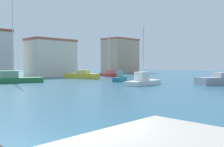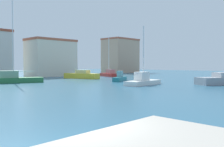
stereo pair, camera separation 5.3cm
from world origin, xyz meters
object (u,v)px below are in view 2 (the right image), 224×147
at_px(sailboat_green_distant_east, 12,79).
at_px(motorboat_yellow_behind_lamppost, 82,75).
at_px(sailboat_white_center_channel, 143,81).
at_px(motorboat_teal_near_pier, 120,78).
at_px(sailboat_red_far_right, 109,74).

relative_size(sailboat_green_distant_east, motorboat_yellow_behind_lamppost, 1.61).
xyz_separation_m(sailboat_white_center_channel, motorboat_teal_near_pier, (3.12, 6.85, -0.07)).
relative_size(motorboat_teal_near_pier, sailboat_red_far_right, 0.51).
bearing_deg(motorboat_teal_near_pier, sailboat_white_center_channel, -114.44).
bearing_deg(motorboat_teal_near_pier, motorboat_yellow_behind_lamppost, 88.09).
bearing_deg(sailboat_green_distant_east, motorboat_teal_near_pier, -32.61).
distance_m(sailboat_white_center_channel, motorboat_yellow_behind_lamppost, 17.12).
relative_size(sailboat_green_distant_east, motorboat_teal_near_pier, 2.70).
relative_size(sailboat_white_center_channel, sailboat_red_far_right, 0.87).
bearing_deg(motorboat_yellow_behind_lamppost, sailboat_red_far_right, 10.94).
bearing_deg(sailboat_red_far_right, sailboat_white_center_channel, -123.73).
relative_size(sailboat_white_center_channel, sailboat_green_distant_east, 0.64).
bearing_deg(sailboat_white_center_channel, sailboat_red_far_right, 56.27).
bearing_deg(sailboat_green_distant_east, sailboat_red_far_right, 8.05).
xyz_separation_m(sailboat_green_distant_east, motorboat_teal_near_pier, (13.22, -8.46, -0.13)).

